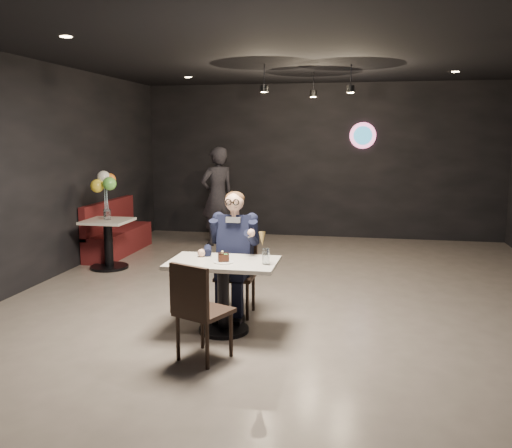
% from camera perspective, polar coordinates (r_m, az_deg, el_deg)
% --- Properties ---
extents(floor, '(9.00, 9.00, 0.00)m').
position_cam_1_polar(floor, '(6.61, 3.70, -8.38)').
color(floor, gray).
rests_on(floor, ground).
extents(wall_sign, '(0.50, 0.06, 0.50)m').
position_cam_1_polar(wall_sign, '(10.72, 11.18, 9.13)').
color(wall_sign, pink).
rests_on(wall_sign, floor).
extents(pendant_lights, '(1.40, 1.20, 0.36)m').
position_cam_1_polar(pendant_lights, '(8.33, 5.71, 15.30)').
color(pendant_lights, black).
rests_on(pendant_lights, floor).
extents(main_table, '(1.10, 0.70, 0.75)m').
position_cam_1_polar(main_table, '(5.62, -3.44, -7.61)').
color(main_table, silver).
rests_on(main_table, floor).
extents(chair_far, '(0.42, 0.46, 0.92)m').
position_cam_1_polar(chair_far, '(6.11, -2.17, -5.38)').
color(chair_far, black).
rests_on(chair_far, floor).
extents(chair_near, '(0.57, 0.59, 0.92)m').
position_cam_1_polar(chair_near, '(4.95, -5.46, -8.96)').
color(chair_near, black).
rests_on(chair_near, floor).
extents(seated_man, '(0.60, 0.80, 1.44)m').
position_cam_1_polar(seated_man, '(6.05, -2.19, -2.99)').
color(seated_man, black).
rests_on(seated_man, floor).
extents(dessert_plate, '(0.21, 0.21, 0.01)m').
position_cam_1_polar(dessert_plate, '(5.44, -3.42, -4.03)').
color(dessert_plate, white).
rests_on(dessert_plate, main_table).
extents(cake_slice, '(0.13, 0.12, 0.07)m').
position_cam_1_polar(cake_slice, '(5.44, -3.44, -3.54)').
color(cake_slice, black).
rests_on(cake_slice, dessert_plate).
extents(mint_leaf, '(0.06, 0.04, 0.01)m').
position_cam_1_polar(mint_leaf, '(5.40, -3.23, -3.18)').
color(mint_leaf, green).
rests_on(mint_leaf, cake_slice).
extents(sundae_glass, '(0.07, 0.07, 0.16)m').
position_cam_1_polar(sundae_glass, '(5.35, 1.05, -3.42)').
color(sundae_glass, silver).
rests_on(sundae_glass, main_table).
extents(wafer_cone, '(0.08, 0.08, 0.14)m').
position_cam_1_polar(wafer_cone, '(5.34, 0.66, -1.57)').
color(wafer_cone, '#B09048').
rests_on(wafer_cone, sundae_glass).
extents(booth_bench, '(0.45, 1.82, 0.91)m').
position_cam_1_polar(booth_bench, '(9.52, -14.28, -0.35)').
color(booth_bench, '#420F0E').
rests_on(booth_bench, floor).
extents(side_table, '(0.66, 0.66, 0.82)m').
position_cam_1_polar(side_table, '(8.51, -15.28, -1.82)').
color(side_table, silver).
rests_on(side_table, floor).
extents(balloon_vase, '(0.11, 0.11, 0.16)m').
position_cam_1_polar(balloon_vase, '(8.44, -15.40, 0.98)').
color(balloon_vase, silver).
rests_on(balloon_vase, side_table).
extents(balloon_bunch, '(0.36, 0.36, 0.60)m').
position_cam_1_polar(balloon_bunch, '(8.40, -15.51, 3.47)').
color(balloon_bunch, yellow).
rests_on(balloon_bunch, balloon_vase).
extents(passerby, '(0.78, 0.76, 1.80)m').
position_cam_1_polar(passerby, '(9.94, -4.07, 2.92)').
color(passerby, black).
rests_on(passerby, floor).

